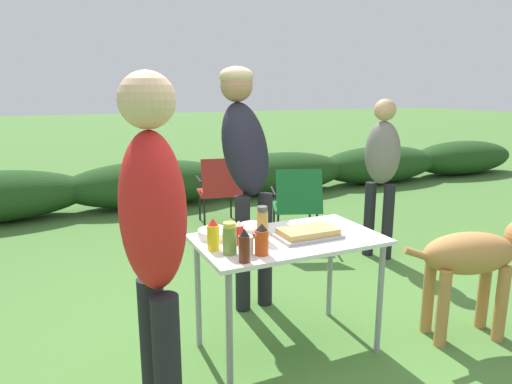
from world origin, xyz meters
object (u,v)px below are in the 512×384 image
Objects in this scene: mustard_bottle at (213,235)px; standing_person_in_gray_fleece at (245,155)px; food_tray at (308,233)px; camp_chair_near_hedge at (297,202)px; paper_cup_stack at (246,245)px; mixing_bowl at (252,227)px; hot_sauce_bottle at (262,240)px; camp_chair_green_behind_table at (219,188)px; relish_jar at (230,239)px; ketchup_bottle at (239,233)px; standing_person_in_dark_puffer at (154,239)px; standing_person_in_red_jacket at (382,164)px; spice_jar at (262,224)px; bbq_sauce_bottle at (244,246)px; folding_table at (288,250)px; plate_stack at (215,234)px; dog at (477,259)px.

standing_person_in_gray_fleece is at bearing 55.74° from mustard_bottle.
camp_chair_near_hedge is at bearing 62.24° from food_tray.
paper_cup_stack is at bearing -167.09° from food_tray.
hot_sauce_bottle is at bearing -106.51° from mixing_bowl.
camp_chair_green_behind_table is at bearing 70.98° from standing_person_in_gray_fleece.
mixing_bowl is 0.12× the size of standing_person_in_gray_fleece.
relish_jar is at bearing -172.86° from food_tray.
relish_jar reaches higher than ketchup_bottle.
mustard_bottle is at bearing 176.62° from food_tray.
standing_person_in_dark_puffer is at bearing -153.21° from hot_sauce_bottle.
food_tray is at bearing -83.39° from standing_person_in_red_jacket.
paper_cup_stack is at bearing -117.69° from standing_person_in_gray_fleece.
hot_sauce_bottle is (-0.11, -0.37, 0.05)m from mixing_bowl.
standing_person_in_red_jacket is (1.75, 1.07, 0.08)m from spice_jar.
food_tray is 1.88× the size of mixing_bowl.
mixing_bowl is 0.12× the size of standing_person_in_dark_puffer.
spice_jar is 0.82m from standing_person_in_gray_fleece.
standing_person_in_red_jacket is (1.75, 0.91, 0.14)m from mixing_bowl.
bbq_sauce_bottle is 2.45m from camp_chair_near_hedge.
camp_chair_near_hedge is at bearing 51.46° from ketchup_bottle.
standing_person_in_dark_puffer is at bearing -88.11° from standing_person_in_red_jacket.
folding_table is 0.66× the size of standing_person_in_dark_puffer.
relish_jar is at bearing -122.73° from standing_person_in_gray_fleece.
camp_chair_green_behind_table is 1.00× the size of camp_chair_near_hedge.
standing_person_in_gray_fleece reaches higher than standing_person_in_red_jacket.
spice_jar is at bearing -34.88° from plate_stack.
bbq_sauce_bottle is (-0.24, -0.43, 0.05)m from mixing_bowl.
spice_jar reaches higher than mustard_bottle.
mixing_bowl is at bearing -95.58° from dog.
hot_sauce_bottle is at bearing -27.38° from relish_jar.
hot_sauce_bottle is 0.11× the size of standing_person_in_red_jacket.
standing_person_in_dark_puffer reaches higher than ketchup_bottle.
camp_chair_green_behind_table is at bearing 69.49° from plate_stack.
folding_table is 0.45m from plate_stack.
relish_jar is at bearing -55.14° from standing_person_in_dark_puffer.
mixing_bowl is 2.03× the size of paper_cup_stack.
mixing_bowl is 0.99× the size of spice_jar.
folding_table is 0.40m from paper_cup_stack.
folding_table is 0.72× the size of standing_person_in_red_jacket.
bbq_sauce_bottle is at bearing -116.81° from paper_cup_stack.
standing_person_in_gray_fleece reaches higher than camp_chair_near_hedge.
relish_jar is 2.34m from standing_person_in_red_jacket.
paper_cup_stack is 2.33m from camp_chair_near_hedge.
dog is at bearing -14.18° from ketchup_bottle.
standing_person_in_gray_fleece reaches higher than plate_stack.
camp_chair_green_behind_table reaches higher than mixing_bowl.
folding_table is 6.11× the size of mustard_bottle.
ketchup_bottle is at bearing -91.57° from standing_person_in_red_jacket.
camp_chair_green_behind_table is at bearing 72.26° from ketchup_bottle.
food_tray is at bearing -39.92° from mixing_bowl.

